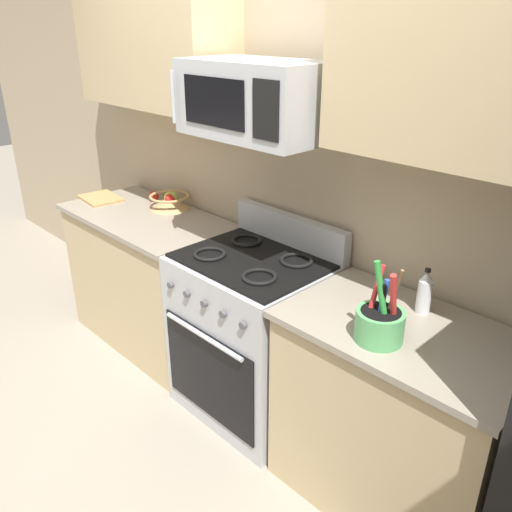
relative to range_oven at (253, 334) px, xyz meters
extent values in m
plane|color=gray|center=(0.00, -0.67, -0.47)|extent=(16.00, 16.00, 0.00)
cube|color=tan|center=(0.00, 0.38, 0.83)|extent=(8.00, 0.10, 2.60)
cube|color=tan|center=(-0.98, 0.00, -0.03)|extent=(1.15, 0.58, 0.88)
cube|color=gray|center=(-0.98, 0.00, 0.42)|extent=(1.19, 0.62, 0.03)
cube|color=#B2B5BA|center=(0.00, 0.00, -0.02)|extent=(0.76, 0.62, 0.91)
cube|color=black|center=(0.00, -0.32, -0.11)|extent=(0.67, 0.01, 0.51)
cylinder|color=#B2B5BA|center=(0.00, -0.34, 0.15)|extent=(0.57, 0.02, 0.02)
cube|color=black|center=(0.00, 0.00, 0.44)|extent=(0.73, 0.56, 0.02)
cube|color=#B2B5BA|center=(0.00, 0.28, 0.53)|extent=(0.76, 0.06, 0.18)
torus|color=black|center=(-0.18, -0.13, 0.46)|extent=(0.17, 0.17, 0.02)
torus|color=black|center=(0.18, -0.13, 0.46)|extent=(0.17, 0.17, 0.02)
torus|color=black|center=(-0.18, 0.13, 0.46)|extent=(0.17, 0.17, 0.02)
torus|color=black|center=(0.18, 0.13, 0.46)|extent=(0.17, 0.17, 0.02)
cylinder|color=#4C4C51|center=(-0.27, -0.33, 0.32)|extent=(0.04, 0.02, 0.04)
cylinder|color=#4C4C51|center=(-0.14, -0.33, 0.32)|extent=(0.04, 0.02, 0.04)
cylinder|color=#4C4C51|center=(0.00, -0.33, 0.32)|extent=(0.04, 0.02, 0.04)
cylinder|color=#4C4C51|center=(0.14, -0.33, 0.32)|extent=(0.04, 0.02, 0.04)
cylinder|color=#4C4C51|center=(0.27, -0.33, 0.32)|extent=(0.04, 0.02, 0.04)
cube|color=tan|center=(0.89, 0.00, -0.03)|extent=(0.96, 0.58, 0.88)
cube|color=gray|center=(0.89, 0.00, 0.42)|extent=(1.00, 0.62, 0.03)
cube|color=#B2B5BA|center=(0.00, 0.03, 1.24)|extent=(0.71, 0.40, 0.34)
cube|color=black|center=(-0.06, -0.17, 1.24)|extent=(0.39, 0.01, 0.21)
cube|color=black|center=(0.26, -0.17, 1.24)|extent=(0.14, 0.01, 0.24)
cylinder|color=#B2B5BA|center=(-0.32, -0.20, 1.24)|extent=(0.02, 0.02, 0.24)
cube|color=tan|center=(-0.99, 0.16, 1.48)|extent=(1.18, 0.34, 0.79)
cube|color=tan|center=(0.89, 0.16, 1.48)|extent=(0.99, 0.34, 0.79)
cylinder|color=#59AD66|center=(0.85, -0.15, 0.50)|extent=(0.19, 0.19, 0.13)
cylinder|color=black|center=(0.85, -0.15, 0.51)|extent=(0.15, 0.15, 0.11)
cylinder|color=green|center=(0.86, -0.16, 0.62)|extent=(0.08, 0.05, 0.31)
cylinder|color=red|center=(0.81, -0.14, 0.60)|extent=(0.03, 0.09, 0.27)
cylinder|color=black|center=(0.86, -0.15, 0.57)|extent=(0.02, 0.04, 0.22)
cylinder|color=red|center=(0.90, -0.14, 0.60)|extent=(0.04, 0.09, 0.28)
cylinder|color=blue|center=(0.85, -0.15, 0.58)|extent=(0.03, 0.04, 0.23)
cylinder|color=olive|center=(0.87, -0.11, 0.61)|extent=(0.09, 0.05, 0.28)
cone|color=tan|center=(-0.97, 0.19, 0.48)|extent=(0.25, 0.25, 0.08)
torus|color=tan|center=(-0.97, 0.19, 0.52)|extent=(0.26, 0.26, 0.02)
sphere|color=red|center=(-0.95, 0.18, 0.51)|extent=(0.07, 0.07, 0.07)
sphere|color=orange|center=(-0.97, 0.19, 0.51)|extent=(0.06, 0.06, 0.06)
sphere|color=yellow|center=(-0.98, 0.19, 0.51)|extent=(0.07, 0.07, 0.07)
sphere|color=#9EB74C|center=(-0.96, 0.20, 0.51)|extent=(0.08, 0.08, 0.08)
sphere|color=red|center=(-1.17, 0.20, 0.47)|extent=(0.07, 0.07, 0.07)
cube|color=tan|center=(-1.46, -0.04, 0.44)|extent=(0.32, 0.25, 0.02)
cylinder|color=silver|center=(0.86, 0.16, 0.51)|extent=(0.06, 0.06, 0.15)
cone|color=silver|center=(0.86, 0.16, 0.60)|extent=(0.05, 0.05, 0.04)
cylinder|color=black|center=(0.86, 0.16, 0.63)|extent=(0.02, 0.02, 0.01)
camera|label=1|loc=(1.74, -1.68, 1.56)|focal=36.74mm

